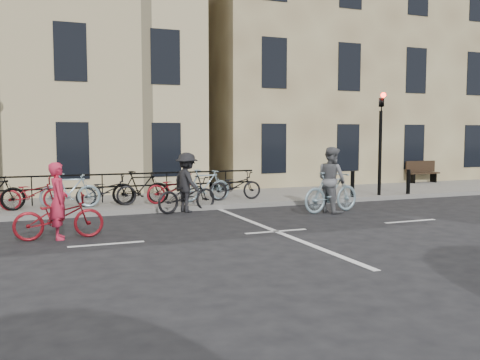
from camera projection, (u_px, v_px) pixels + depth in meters
name	position (u px, v px, depth m)	size (l,w,h in m)	color
ground	(276.00, 232.00, 12.86)	(120.00, 120.00, 0.00)	black
sidewalk	(80.00, 206.00, 16.91)	(46.00, 4.00, 0.15)	slate
building_east	(324.00, 60.00, 27.68)	(14.00, 10.00, 12.00)	#98845C
traffic_light	(381.00, 131.00, 18.96)	(0.18, 0.30, 3.90)	black
bollard_east	(352.00, 184.00, 18.59)	(0.14, 0.14, 0.90)	black
bollard_west	(408.00, 182.00, 19.48)	(0.14, 0.14, 0.90)	black
bench	(422.00, 171.00, 24.03)	(1.60, 0.41, 0.97)	black
parked_bikes	(106.00, 190.00, 16.23)	(10.40, 1.23, 1.05)	black
cyclist_pink	(59.00, 213.00, 11.90)	(1.94, 0.68, 1.72)	maroon
cyclist_grey	(331.00, 186.00, 15.92)	(2.10, 1.07, 1.96)	#88A5B2
cyclist_dark	(187.00, 189.00, 16.00)	(2.12, 1.30, 1.79)	black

